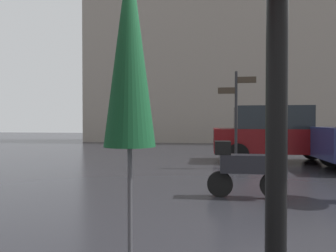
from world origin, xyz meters
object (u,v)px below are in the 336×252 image
object	(u,v)px
parked_scooter	(244,167)
folded_patio_umbrella_near	(130,56)
parked_car_left	(275,134)
street_signpost	(236,109)

from	to	relation	value
parked_scooter	folded_patio_umbrella_near	bearing A→B (deg)	-88.80
folded_patio_umbrella_near	parked_car_left	distance (m)	8.60
street_signpost	folded_patio_umbrella_near	bearing A→B (deg)	-101.86
folded_patio_umbrella_near	parked_scooter	size ratio (longest dim) A/B	1.94
folded_patio_umbrella_near	street_signpost	size ratio (longest dim) A/B	0.96
folded_patio_umbrella_near	street_signpost	xyz separation A→B (m)	(1.37, 6.54, -0.16)
parked_scooter	parked_car_left	distance (m)	5.12
parked_car_left	street_signpost	world-z (taller)	street_signpost
folded_patio_umbrella_near	parked_scooter	world-z (taller)	folded_patio_umbrella_near
folded_patio_umbrella_near	parked_car_left	size ratio (longest dim) A/B	0.64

